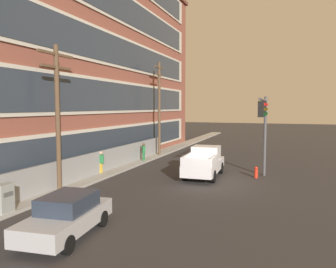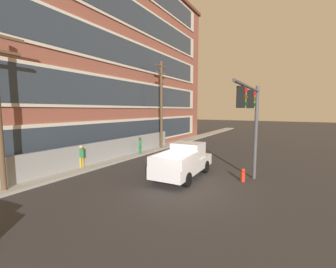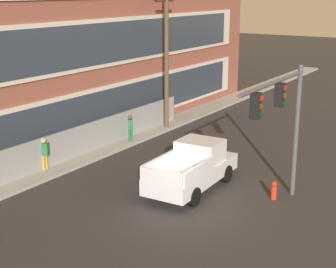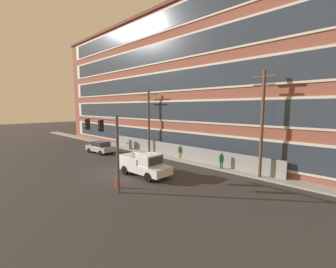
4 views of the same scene
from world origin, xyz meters
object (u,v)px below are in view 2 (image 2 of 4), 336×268
traffic_signal_mast (251,114)px  pedestrian_by_fence (82,155)px  pickup_truck_white (184,161)px  fire_hydrant (243,175)px  utility_pole_midblock (161,102)px  pedestrian_near_cabinet (140,145)px

traffic_signal_mast → pedestrian_by_fence: traffic_signal_mast is taller
traffic_signal_mast → pedestrian_by_fence: (-1.99, 10.86, -2.98)m
pickup_truck_white → pedestrian_by_fence: bearing=106.2°
traffic_signal_mast → fire_hydrant: bearing=29.9°
traffic_signal_mast → utility_pole_midblock: size_ratio=0.64×
pickup_truck_white → pedestrian_near_cabinet: 7.44m
utility_pole_midblock → fire_hydrant: bearing=-125.1°
pedestrian_near_cabinet → pedestrian_by_fence: 5.96m
pickup_truck_white → fire_hydrant: 3.55m
traffic_signal_mast → pickup_truck_white: size_ratio=1.09×
utility_pole_midblock → pedestrian_by_fence: 10.45m
pickup_truck_white → pedestrian_near_cabinet: size_ratio=3.14×
pedestrian_near_cabinet → pedestrian_by_fence: size_ratio=1.00×
traffic_signal_mast → utility_pole_midblock: 12.81m
fire_hydrant → pickup_truck_white: bearing=102.7°
pedestrian_near_cabinet → fire_hydrant: size_ratio=2.17×
pedestrian_near_cabinet → fire_hydrant: 10.26m
traffic_signal_mast → pedestrian_by_fence: size_ratio=3.42×
utility_pole_midblock → pedestrian_near_cabinet: 5.43m
utility_pole_midblock → pedestrian_by_fence: bearing=176.2°
pedestrian_near_cabinet → pedestrian_by_fence: (-5.92, 0.63, 0.00)m
pickup_truck_white → pedestrian_near_cabinet: pickup_truck_white is taller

